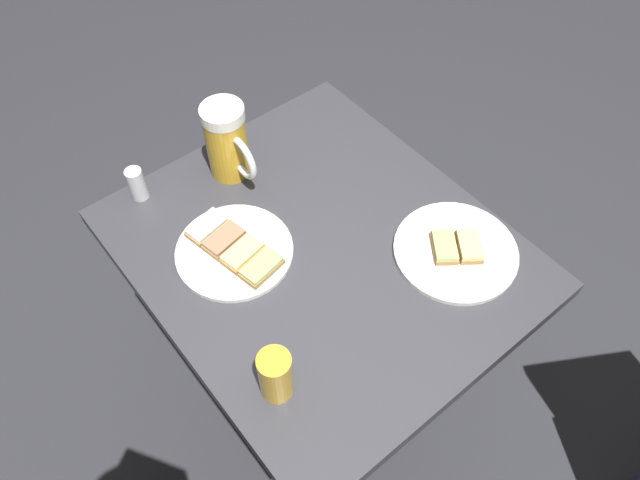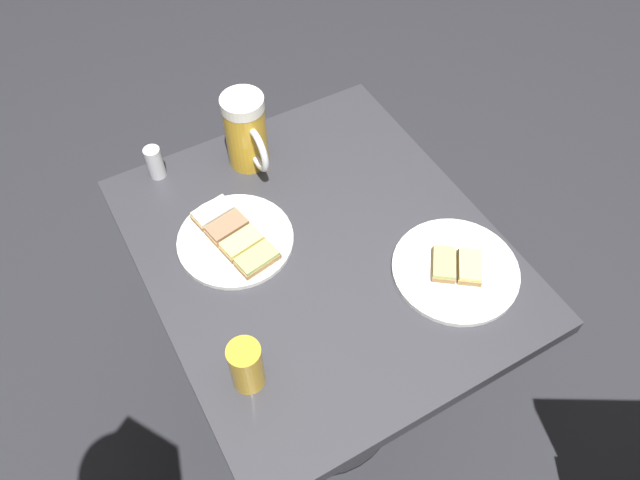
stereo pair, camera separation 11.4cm
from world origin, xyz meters
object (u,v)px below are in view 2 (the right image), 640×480
beer_glass_small (246,366)px  salt_shaker (155,162)px  plate_far (456,269)px  beer_mug (247,132)px  plate_near (235,238)px

beer_glass_small → salt_shaker: beer_glass_small is taller
salt_shaker → beer_glass_small: bearing=-93.5°
plate_far → salt_shaker: salt_shaker is taller
beer_mug → salt_shaker: beer_mug is taller
beer_mug → salt_shaker: 0.20m
plate_near → salt_shaker: (-0.07, 0.24, 0.03)m
plate_far → plate_near: bearing=141.1°
plate_far → beer_mug: beer_mug is taller
plate_far → salt_shaker: size_ratio=3.22×
plate_far → salt_shaker: (-0.39, 0.50, 0.03)m
beer_mug → salt_shaker: size_ratio=2.30×
plate_far → beer_glass_small: (-0.42, -0.01, 0.04)m
plate_far → beer_mug: 0.49m
plate_near → beer_mug: (0.12, 0.18, 0.07)m
plate_near → salt_shaker: size_ratio=3.05×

